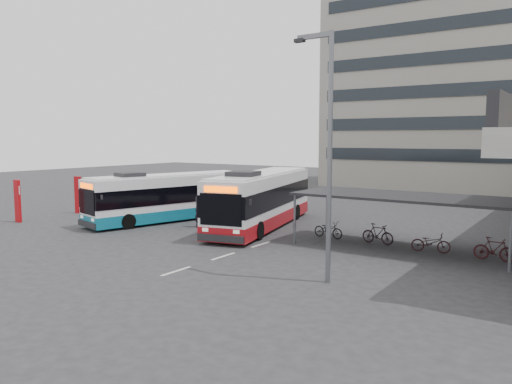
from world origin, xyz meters
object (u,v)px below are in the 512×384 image
Objects in this scene: bus_main at (262,200)px; bus_teal at (169,197)px; lamp_post at (327,142)px; pedestrian at (200,211)px.

bus_main is 1.09× the size of bus_teal.
lamp_post is (14.24, -6.73, 3.59)m from bus_teal.
bus_main is at bearing 27.72° from bus_teal.
lamp_post is at bearing -104.29° from pedestrian.
bus_main reaches higher than pedestrian.
pedestrian is 13.26m from lamp_post.
bus_teal is 3.27m from pedestrian.
bus_teal is (-6.07, -1.44, -0.13)m from bus_main.
bus_main reaches higher than bus_teal.
pedestrian is (3.15, -0.72, -0.51)m from bus_teal.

